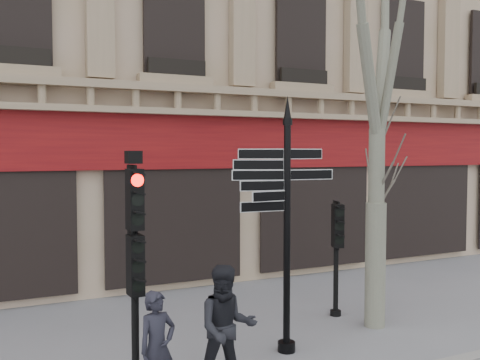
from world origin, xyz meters
The scene contains 5 objects.
fingerpost centered at (0.41, 0.29, 2.88)m, with size 2.17×2.17×4.28m.
traffic_signal_main centered at (-2.26, -0.07, 2.13)m, with size 0.38×0.28×3.37m.
traffic_signal_secondary centered at (2.32, 1.58, 1.60)m, with size 0.46×0.40×2.30m.
pedestrian_a centered at (-2.10, -0.59, 0.76)m, with size 0.55×0.36×1.52m, color black.
pedestrian_b centered at (-1.10, -0.62, 0.89)m, with size 0.86×0.67×1.78m, color black.
Camera 1 is at (-4.09, -7.34, 3.35)m, focal length 40.00 mm.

